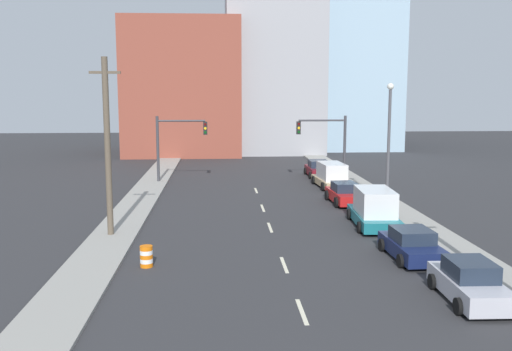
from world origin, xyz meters
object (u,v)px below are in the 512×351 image
at_px(traffic_signal_left, 173,139).
at_px(traffic_signal_right, 330,139).
at_px(box_truck_teal, 374,209).
at_px(sedan_silver, 470,283).
at_px(box_truck_tan, 331,176).
at_px(utility_pole_left_mid, 108,146).
at_px(sedan_maroon, 318,169).
at_px(sedan_red, 344,194).
at_px(traffic_barrel, 146,256).
at_px(sedan_navy, 412,245).
at_px(street_lamp, 389,135).

distance_m(traffic_signal_left, traffic_signal_right, 13.45).
height_order(traffic_signal_left, box_truck_teal, traffic_signal_left).
bearing_deg(sedan_silver, box_truck_tan, 91.77).
relative_size(traffic_signal_left, box_truck_teal, 1.01).
bearing_deg(utility_pole_left_mid, sedan_maroon, 54.81).
relative_size(traffic_signal_left, traffic_signal_right, 1.00).
xyz_separation_m(utility_pole_left_mid, sedan_red, (14.44, 8.25, -4.16)).
bearing_deg(traffic_signal_left, sedan_silver, -65.67).
bearing_deg(traffic_barrel, utility_pole_left_mid, 115.07).
distance_m(traffic_signal_left, utility_pole_left_mid, 18.56).
relative_size(sedan_navy, box_truck_tan, 0.78).
height_order(traffic_signal_left, traffic_signal_right, same).
bearing_deg(traffic_barrel, traffic_signal_left, 91.59).
xyz_separation_m(traffic_signal_left, utility_pole_left_mid, (-1.91, -18.42, 1.16)).
bearing_deg(traffic_signal_left, box_truck_tan, -14.93).
xyz_separation_m(sedan_silver, box_truck_tan, (-0.13, 25.44, 0.27)).
distance_m(traffic_signal_right, sedan_red, 10.65).
relative_size(traffic_barrel, box_truck_teal, 0.17).
xyz_separation_m(traffic_barrel, sedan_silver, (12.40, -4.96, 0.22)).
bearing_deg(box_truck_teal, box_truck_tan, 92.60).
xyz_separation_m(sedan_navy, box_truck_teal, (-0.03, 6.36, 0.39)).
bearing_deg(sedan_maroon, sedan_red, -91.60).
xyz_separation_m(traffic_signal_right, street_lamp, (1.84, -10.96, 1.10)).
height_order(street_lamp, box_truck_teal, street_lamp).
xyz_separation_m(street_lamp, box_truck_tan, (-2.36, 7.51, -3.83)).
relative_size(traffic_signal_left, sedan_navy, 1.30).
relative_size(sedan_red, box_truck_tan, 0.80).
relative_size(sedan_silver, box_truck_tan, 0.77).
xyz_separation_m(street_lamp, sedan_maroon, (-2.35, 13.59, -4.10)).
bearing_deg(sedan_red, sedan_navy, -91.55).
relative_size(sedan_silver, sedan_navy, 0.98).
bearing_deg(traffic_signal_left, street_lamp, -35.63).
distance_m(utility_pole_left_mid, sedan_silver, 18.73).
height_order(sedan_silver, box_truck_tan, box_truck_tan).
bearing_deg(street_lamp, utility_pole_left_mid, -156.53).
distance_m(traffic_signal_left, box_truck_teal, 21.45).
relative_size(sedan_silver, sedan_maroon, 0.91).
bearing_deg(traffic_signal_left, sedan_red, -39.07).
distance_m(street_lamp, box_truck_teal, 7.61).
bearing_deg(utility_pole_left_mid, sedan_silver, -34.95).
distance_m(utility_pole_left_mid, box_truck_tan, 21.44).
xyz_separation_m(traffic_signal_left, box_truck_teal, (12.73, -17.06, -2.66)).
height_order(street_lamp, sedan_silver, street_lamp).
distance_m(sedan_red, box_truck_tan, 6.74).
bearing_deg(traffic_signal_right, traffic_barrel, -118.13).
bearing_deg(traffic_barrel, sedan_maroon, 65.19).
bearing_deg(sedan_navy, traffic_signal_right, 86.70).
distance_m(traffic_signal_right, traffic_barrel, 27.32).
distance_m(sedan_silver, sedan_navy, 5.48).
distance_m(traffic_signal_left, sedan_navy, 26.85).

